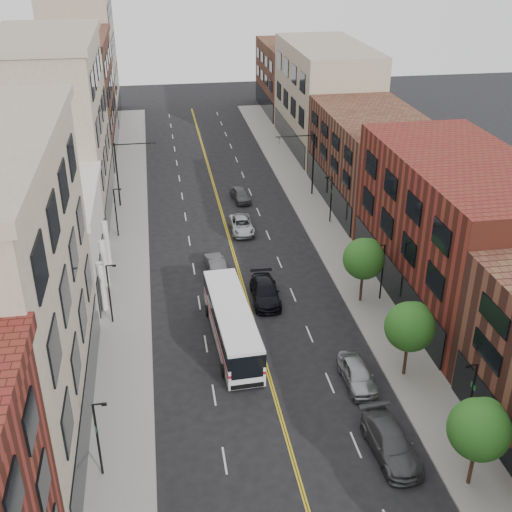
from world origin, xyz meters
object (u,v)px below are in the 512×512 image
car_parked_far (357,374)px  car_lane_b (242,225)px  car_lane_c (240,195)px  city_bus (232,322)px  car_parked_mid (391,443)px  car_lane_behind (215,264)px  car_lane_a (265,292)px

car_parked_far → car_lane_b: (-4.30, 25.74, -0.11)m
car_lane_b → car_lane_c: bearing=83.5°
city_bus → car_parked_mid: 15.14m
car_lane_behind → car_lane_a: car_lane_a is taller
city_bus → car_parked_mid: size_ratio=2.12×
car_parked_mid → city_bus: bearing=117.3°
car_parked_far → car_lane_c: (-3.28, 33.93, -0.08)m
car_parked_mid → car_lane_a: bearing=99.3°
car_parked_mid → car_lane_behind: 25.59m
car_parked_mid → car_parked_far: car_parked_mid is taller
car_parked_mid → car_lane_b: car_parked_mid is taller
car_parked_mid → car_lane_b: (-4.30, 32.38, -0.13)m
city_bus → car_parked_far: (7.80, -6.30, -0.97)m
car_parked_mid → car_lane_behind: bearing=104.1°
city_bus → car_lane_c: (4.52, 27.63, -1.05)m
car_lane_behind → car_lane_b: 8.78m
car_lane_b → car_lane_c: car_lane_c is taller
car_lane_a → car_lane_behind: bearing=123.6°
city_bus → car_lane_a: size_ratio=2.20×
car_lane_a → car_parked_mid: bearing=-74.8°
car_lane_behind → car_lane_b: (3.55, 8.03, -0.01)m
car_lane_a → car_lane_c: car_lane_a is taller
car_parked_mid → car_parked_far: bearing=86.2°
city_bus → car_lane_a: city_bus is taller
car_lane_a → car_lane_c: 22.05m
car_lane_behind → car_lane_a: (3.55, -5.81, 0.09)m
car_lane_b → city_bus: bearing=-99.7°
city_bus → car_lane_behind: bearing=87.7°
car_parked_far → city_bus: bearing=140.3°
car_parked_far → car_lane_c: size_ratio=1.11×
car_lane_behind → car_lane_c: 16.85m
car_parked_mid → car_parked_far: size_ratio=1.20×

